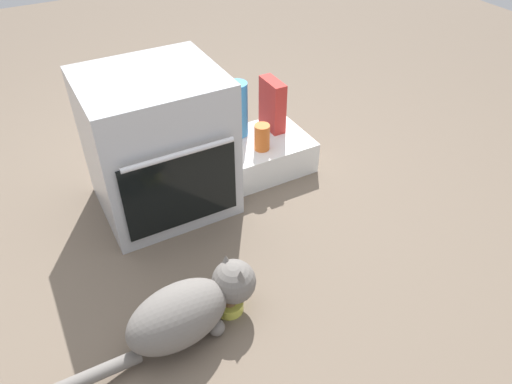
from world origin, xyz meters
TOP-DOWN VIEW (x-y plane):
  - ground at (0.00, 0.00)m, footprint 8.00×8.00m
  - oven at (-0.03, 0.36)m, footprint 0.61×0.59m
  - pantry_cabinet at (0.56, 0.39)m, footprint 0.47×0.39m
  - food_bowl at (-0.05, -0.40)m, footprint 0.11×0.11m
  - cat at (-0.22, -0.43)m, footprint 0.83×0.28m
  - sauce_jar at (0.50, 0.31)m, footprint 0.08×0.08m
  - cereal_box at (0.65, 0.48)m, footprint 0.07×0.18m
  - water_bottle at (0.46, 0.50)m, footprint 0.11×0.11m

SIDE VIEW (x-z plane):
  - ground at x=0.00m, z-range 0.00..0.00m
  - food_bowl at x=-0.05m, z-range -0.01..0.06m
  - pantry_cabinet at x=0.56m, z-range 0.00..0.18m
  - cat at x=-0.22m, z-range 0.01..0.26m
  - sauce_jar at x=0.50m, z-range 0.18..0.32m
  - cereal_box at x=0.65m, z-range 0.18..0.46m
  - water_bottle at x=0.46m, z-range 0.18..0.48m
  - oven at x=-0.03m, z-range 0.00..0.68m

